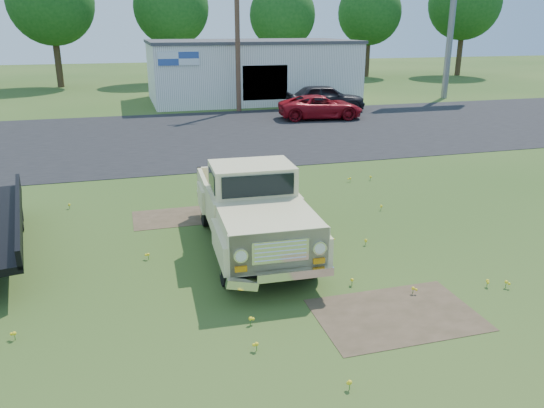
# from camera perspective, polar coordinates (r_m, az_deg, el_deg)

# --- Properties ---
(ground) EXTENTS (140.00, 140.00, 0.00)m
(ground) POSITION_cam_1_polar(r_m,az_deg,el_deg) (12.36, 0.35, -5.99)
(ground) COLOR #284817
(ground) RESTS_ON ground
(asphalt_lot) EXTENTS (90.00, 14.00, 0.02)m
(asphalt_lot) POSITION_cam_1_polar(r_m,az_deg,el_deg) (26.48, -8.80, 7.26)
(asphalt_lot) COLOR black
(asphalt_lot) RESTS_ON ground
(dirt_patch_a) EXTENTS (3.00, 2.00, 0.01)m
(dirt_patch_a) POSITION_cam_1_polar(r_m,az_deg,el_deg) (10.43, 13.23, -11.53)
(dirt_patch_a) COLOR #463925
(dirt_patch_a) RESTS_ON ground
(dirt_patch_b) EXTENTS (2.20, 1.60, 0.01)m
(dirt_patch_b) POSITION_cam_1_polar(r_m,az_deg,el_deg) (15.23, -10.61, -1.44)
(dirt_patch_b) COLOR #463925
(dirt_patch_b) RESTS_ON ground
(commercial_building) EXTENTS (14.20, 8.20, 4.15)m
(commercial_building) POSITION_cam_1_polar(r_m,az_deg,el_deg) (38.98, -2.31, 14.21)
(commercial_building) COLOR #BABBB6
(commercial_building) RESTS_ON ground
(utility_pole_mid) EXTENTS (1.60, 0.30, 9.00)m
(utility_pole_mid) POSITION_cam_1_polar(r_m,az_deg,el_deg) (33.55, -3.74, 17.73)
(utility_pole_mid) COLOR #4B3023
(utility_pole_mid) RESTS_ON ground
(treeline_c) EXTENTS (7.04, 7.04, 10.47)m
(treeline_c) POSITION_cam_1_polar(r_m,az_deg,el_deg) (50.54, -22.71, 19.39)
(treeline_c) COLOR #3D2D1C
(treeline_c) RESTS_ON ground
(treeline_d) EXTENTS (6.72, 6.72, 10.00)m
(treeline_d) POSITION_cam_1_polar(r_m,az_deg,el_deg) (51.56, -10.78, 20.04)
(treeline_d) COLOR #3D2D1C
(treeline_d) RESTS_ON ground
(treeline_e) EXTENTS (6.08, 6.08, 9.04)m
(treeline_e) POSITION_cam_1_polar(r_m,az_deg,el_deg) (52.04, 1.14, 19.63)
(treeline_e) COLOR #3D2D1C
(treeline_e) RESTS_ON ground
(treeline_f) EXTENTS (6.40, 6.40, 9.52)m
(treeline_f) POSITION_cam_1_polar(r_m,az_deg,el_deg) (58.02, 10.44, 19.57)
(treeline_f) COLOR #3D2D1C
(treeline_f) RESTS_ON ground
(treeline_g) EXTENTS (7.36, 7.36, 10.95)m
(treeline_g) POSITION_cam_1_polar(r_m,az_deg,el_deg) (61.79, 20.03, 19.62)
(treeline_g) COLOR #3D2D1C
(treeline_g) RESTS_ON ground
(vintage_pickup_truck) EXTENTS (2.49, 5.90, 2.11)m
(vintage_pickup_truck) POSITION_cam_1_polar(r_m,az_deg,el_deg) (12.64, -2.14, -0.27)
(vintage_pickup_truck) COLOR beige
(vintage_pickup_truck) RESTS_ON ground
(red_pickup) EXTENTS (5.03, 2.76, 1.34)m
(red_pickup) POSITION_cam_1_polar(r_m,az_deg,el_deg) (31.06, 5.25, 10.33)
(red_pickup) COLOR maroon
(red_pickup) RESTS_ON ground
(dark_sedan) EXTENTS (5.08, 2.48, 1.67)m
(dark_sedan) POSITION_cam_1_polar(r_m,az_deg,el_deg) (33.78, 5.74, 11.27)
(dark_sedan) COLOR black
(dark_sedan) RESTS_ON ground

